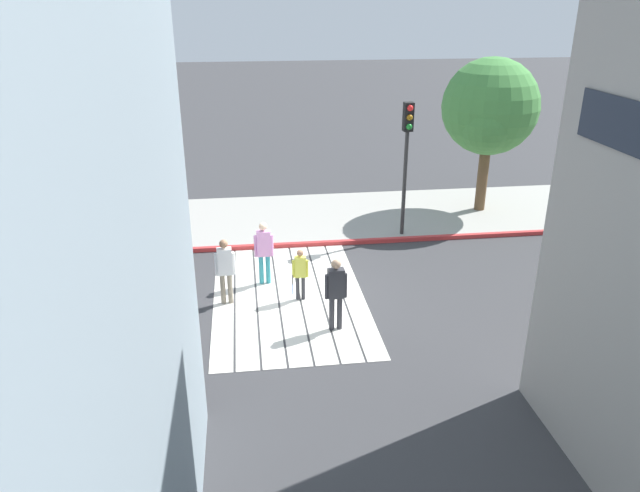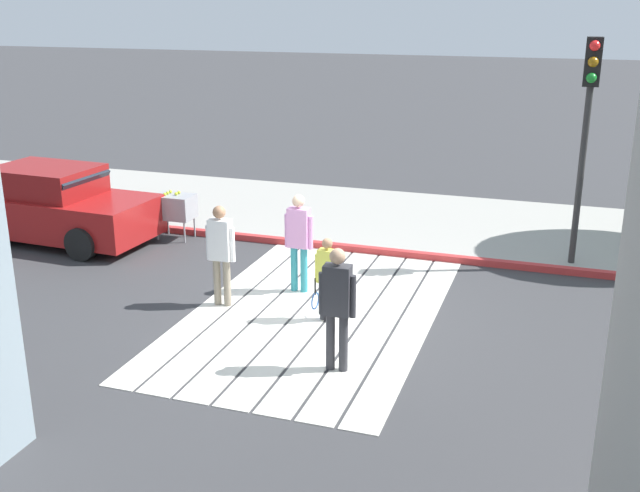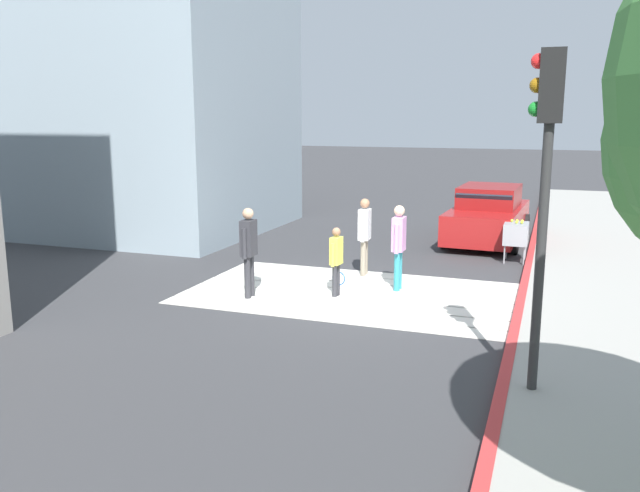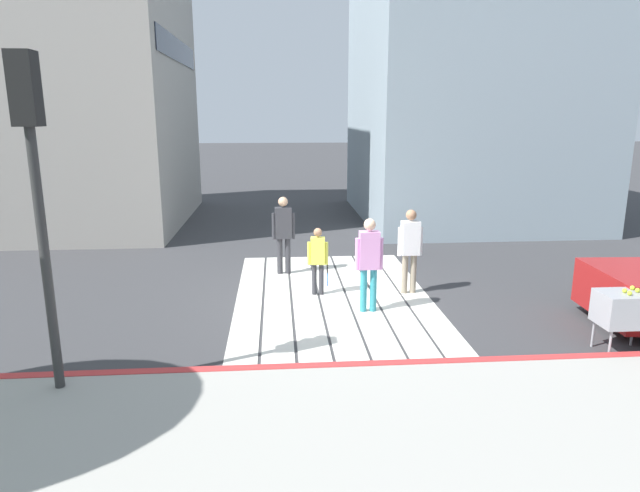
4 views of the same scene
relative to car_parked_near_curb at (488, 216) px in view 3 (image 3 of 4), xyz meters
The scene contains 11 objects.
ground_plane 6.81m from the car_parked_near_curb, 72.81° to the left, with size 120.00×120.00×0.00m, color #38383A.
crosswalk_stripes 6.81m from the car_parked_near_curb, 72.81° to the left, with size 6.40×3.80×0.01m.
curb_painted 6.62m from the car_parked_near_curb, 100.93° to the left, with size 0.16×40.00×0.13m, color #BC3333.
building_far_south 11.04m from the car_parked_near_curb, ahead, with size 8.00×7.04×7.93m.
car_parked_near_curb is the anchor object (origin of this frame).
traffic_light_corner 10.74m from the car_parked_near_curb, 98.65° to the left, with size 0.39×0.28×4.24m.
tennis_ball_cart 2.52m from the car_parked_near_curb, 110.85° to the left, with size 0.56×0.80×1.02m.
pedestrian_adult_lead 8.31m from the car_parked_near_curb, 63.07° to the left, with size 0.24×0.51×1.76m.
pedestrian_adult_trailing 6.03m from the car_parked_near_curb, 78.82° to the left, with size 0.22×0.51×1.74m.
pedestrian_adult_side 5.38m from the car_parked_near_curb, 66.27° to the left, with size 0.23×0.50×1.72m.
pedestrian_child_with_racket 7.10m from the car_parked_near_curb, 71.91° to the left, with size 0.29×0.42×1.37m.
Camera 3 is at (-3.71, 12.05, 3.49)m, focal length 36.70 mm.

